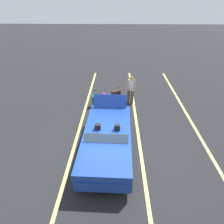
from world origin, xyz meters
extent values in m
plane|color=black|center=(0.00, 0.00, 0.00)|extent=(80.00, 80.00, 0.00)
cube|color=#EAE066|center=(0.00, -1.38, 0.00)|extent=(18.00, 0.12, 0.01)
cube|color=#EAE066|center=(0.00, 1.32, 0.00)|extent=(18.00, 0.12, 0.01)
cube|color=#EAE066|center=(0.00, 4.02, 0.00)|extent=(18.00, 0.12, 0.01)
cube|color=navy|center=(0.00, 0.00, 0.62)|extent=(4.14, 1.87, 0.64)
cube|color=navy|center=(1.43, -0.04, 0.51)|extent=(1.35, 1.71, 0.38)
cube|color=slate|center=(0.51, -0.01, 1.09)|extent=(0.22, 1.55, 0.31)
cube|color=black|center=(-0.20, 0.37, 1.05)|extent=(0.17, 0.22, 0.22)
cube|color=black|center=(-0.21, -0.36, 1.05)|extent=(0.17, 0.22, 0.22)
cube|color=navy|center=(-1.95, 0.05, 1.22)|extent=(0.22, 1.50, 0.63)
cylinder|color=black|center=(1.29, 0.78, 0.30)|extent=(0.61, 0.24, 0.60)
cylinder|color=black|center=(1.25, -0.84, 0.30)|extent=(0.61, 0.24, 0.60)
cylinder|color=black|center=(-1.25, 0.84, 0.30)|extent=(0.61, 0.24, 0.60)
cylinder|color=black|center=(-1.29, -0.78, 0.30)|extent=(0.61, 0.24, 0.60)
cube|color=#2D2319|center=(-4.12, 0.30, 0.37)|extent=(0.53, 0.54, 0.74)
cube|color=black|center=(-4.23, 0.19, 0.31)|extent=(0.27, 0.30, 0.41)
cylinder|color=gray|center=(-3.98, 0.25, 0.85)|extent=(0.03, 0.03, 0.21)
cylinder|color=gray|center=(-4.15, 0.45, 0.85)|extent=(0.03, 0.03, 0.21)
cylinder|color=black|center=(-4.07, 0.35, 0.95)|extent=(0.20, 0.21, 0.03)
sphere|color=black|center=(-3.93, 0.24, 0.02)|extent=(0.04, 0.04, 0.04)
sphere|color=black|center=(-4.16, 0.49, 0.02)|extent=(0.04, 0.04, 0.04)
cube|color=#19723F|center=(-3.69, -0.83, 0.31)|extent=(0.33, 0.45, 0.62)
cube|color=#13562F|center=(-3.57, -0.79, 0.26)|extent=(0.10, 0.31, 0.34)
cylinder|color=gray|center=(-3.79, -0.74, 0.77)|extent=(0.02, 0.02, 0.30)
cylinder|color=gray|center=(-3.73, -0.95, 0.77)|extent=(0.02, 0.02, 0.30)
cylinder|color=black|center=(-3.76, -0.84, 0.92)|extent=(0.08, 0.22, 0.03)
sphere|color=black|center=(-3.82, -0.71, 0.02)|extent=(0.04, 0.04, 0.04)
sphere|color=black|center=(-3.74, -0.99, 0.02)|extent=(0.04, 0.04, 0.04)
cube|color=#991E8C|center=(-4.19, -0.37, 0.25)|extent=(0.38, 0.38, 0.50)
cylinder|color=gray|center=(-4.16, -0.26, 0.63)|extent=(0.03, 0.03, 0.27)
cylinder|color=gray|center=(-4.29, -0.39, 0.63)|extent=(0.03, 0.03, 0.27)
cylinder|color=black|center=(-4.23, -0.33, 0.77)|extent=(0.15, 0.15, 0.03)
sphere|color=black|center=(-4.16, -0.23, 0.02)|extent=(0.04, 0.04, 0.04)
sphere|color=black|center=(-4.33, -0.40, 0.02)|extent=(0.04, 0.04, 0.04)
ellipsoid|color=#991E8C|center=(-3.30, -0.11, 0.15)|extent=(0.32, 0.65, 0.30)
torus|color=black|center=(-3.30, -0.11, 0.33)|extent=(0.38, 0.38, 0.02)
cylinder|color=#4C3F2D|center=(-4.01, 1.22, 0.41)|extent=(0.15, 0.15, 0.82)
cylinder|color=#4C3F2D|center=(-4.01, 1.02, 0.41)|extent=(0.15, 0.15, 0.82)
ellipsoid|color=silver|center=(-4.01, 1.12, 1.12)|extent=(0.23, 0.32, 0.60)
sphere|color=tan|center=(-4.01, 1.12, 1.51)|extent=(0.21, 0.21, 0.21)
sphere|color=olive|center=(-4.01, 1.12, 1.56)|extent=(0.18, 0.18, 0.18)
cylinder|color=tan|center=(-4.01, 1.32, 1.19)|extent=(0.09, 0.19, 0.53)
cylinder|color=tan|center=(-4.02, 0.91, 1.19)|extent=(0.09, 0.19, 0.53)
camera|label=1|loc=(5.66, 0.34, 5.30)|focal=30.66mm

